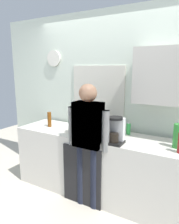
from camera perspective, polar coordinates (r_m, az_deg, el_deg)
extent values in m
plane|color=beige|center=(3.04, -0.38, -23.90)|extent=(8.00, 8.00, 0.00)
cube|color=beige|center=(3.04, 2.54, -14.16)|extent=(2.49, 0.64, 0.89)
cube|color=black|center=(2.84, -2.15, -17.19)|extent=(0.56, 0.02, 0.80)
cube|color=silver|center=(3.16, 6.27, 3.11)|extent=(4.09, 0.10, 2.60)
cube|color=beige|center=(3.18, 2.29, 5.74)|extent=(0.86, 0.02, 0.76)
cube|color=#8CA5C6|center=(3.18, 2.34, 5.75)|extent=(0.80, 0.02, 0.70)
cube|color=#B7B2A8|center=(2.68, 21.29, 9.18)|extent=(0.84, 0.32, 0.68)
cylinder|color=silver|center=(3.61, -9.72, 14.27)|extent=(0.26, 0.03, 0.26)
cube|color=black|center=(2.55, 6.97, -8.25)|extent=(0.20, 0.20, 0.03)
cube|color=silver|center=(2.56, 7.58, -4.57)|extent=(0.18, 0.08, 0.28)
cylinder|color=black|center=(2.50, 6.74, -6.95)|extent=(0.11, 0.11, 0.11)
cylinder|color=black|center=(2.46, 7.14, -1.68)|extent=(0.17, 0.17, 0.03)
cylinder|color=black|center=(2.86, 5.54, -4.41)|extent=(0.06, 0.06, 0.18)
cylinder|color=#2D8C33|center=(2.56, 22.88, -6.07)|extent=(0.09, 0.09, 0.28)
cylinder|color=#195923|center=(2.86, 0.20, -3.08)|extent=(0.07, 0.07, 0.30)
cylinder|color=brown|center=(3.28, -10.92, -2.00)|extent=(0.06, 0.06, 0.23)
cylinder|color=olive|center=(2.88, 7.73, -3.60)|extent=(0.06, 0.06, 0.25)
cylinder|color=#3351B2|center=(2.97, 4.47, -4.59)|extent=(0.08, 0.08, 0.10)
cylinder|color=#9E5638|center=(2.95, -4.40, -4.79)|extent=(0.10, 0.10, 0.09)
sphere|color=#2D7233|center=(2.92, -4.43, -2.72)|extent=(0.15, 0.15, 0.15)
cylinder|color=green|center=(2.91, 10.60, -4.59)|extent=(0.06, 0.06, 0.15)
cone|color=white|center=(2.88, 10.67, -2.87)|extent=(0.02, 0.02, 0.03)
cylinder|color=silver|center=(3.15, -2.62, -2.91)|extent=(0.14, 0.14, 0.17)
cylinder|color=black|center=(2.86, -2.19, -16.63)|extent=(0.12, 0.12, 0.82)
cylinder|color=black|center=(2.78, 1.49, -17.61)|extent=(0.12, 0.12, 0.82)
cube|color=#262633|center=(2.56, -0.41, -3.47)|extent=(0.36, 0.20, 0.56)
sphere|color=#D8AD8C|center=(2.48, -0.42, 5.24)|extent=(0.22, 0.22, 0.22)
cylinder|color=#262633|center=(2.69, -4.83, -3.81)|extent=(0.09, 0.09, 0.50)
cylinder|color=#262633|center=(2.46, 4.44, -5.31)|extent=(0.09, 0.09, 0.50)
cylinder|color=#3F4766|center=(2.86, -2.19, -16.63)|extent=(0.12, 0.12, 0.82)
cylinder|color=#3F4766|center=(2.78, 1.49, -17.61)|extent=(0.12, 0.12, 0.82)
cube|color=white|center=(2.56, -0.41, -3.47)|extent=(0.36, 0.20, 0.56)
sphere|color=#D8AD8C|center=(2.48, -0.42, 5.24)|extent=(0.22, 0.22, 0.22)
cylinder|color=white|center=(2.69, -4.83, -3.81)|extent=(0.09, 0.09, 0.50)
cylinder|color=white|center=(2.46, 4.44, -5.31)|extent=(0.09, 0.09, 0.50)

